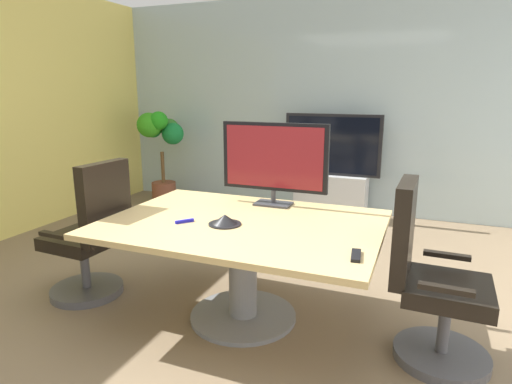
{
  "coord_description": "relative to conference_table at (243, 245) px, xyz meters",
  "views": [
    {
      "loc": [
        1.08,
        -2.51,
        1.61
      ],
      "look_at": [
        -0.05,
        0.33,
        0.88
      ],
      "focal_mm": 30.29,
      "sensor_mm": 36.0,
      "label": 1
    }
  ],
  "objects": [
    {
      "name": "ground_plane",
      "position": [
        0.05,
        -0.08,
        -0.55
      ],
      "size": [
        7.38,
        7.38,
        0.0
      ],
      "primitive_type": "plane",
      "color": "#7A664C"
    },
    {
      "name": "tv_monitor",
      "position": [
        0.05,
        0.49,
        0.53
      ],
      "size": [
        0.84,
        0.18,
        0.64
      ],
      "color": "#333338",
      "rests_on": "conference_table"
    },
    {
      "name": "wall_back_glass_partition",
      "position": [
        0.05,
        3.11,
        0.83
      ],
      "size": [
        6.38,
        0.1,
        2.77
      ],
      "primitive_type": "cube",
      "color": "#9EB2B7",
      "rests_on": "ground"
    },
    {
      "name": "whiteboard_marker",
      "position": [
        -0.35,
        -0.17,
        0.18
      ],
      "size": [
        0.1,
        0.11,
        0.02
      ],
      "primitive_type": "cube",
      "rotation": [
        0.0,
        0.0,
        0.88
      ],
      "color": "#1919A5",
      "rests_on": "conference_table"
    },
    {
      "name": "office_chair_left",
      "position": [
        -1.22,
        -0.13,
        -0.1
      ],
      "size": [
        0.61,
        0.58,
        1.09
      ],
      "rotation": [
        0.0,
        0.0,
        -1.63
      ],
      "color": "#4C4C51",
      "rests_on": "ground"
    },
    {
      "name": "conference_table",
      "position": [
        0.0,
        0.0,
        0.0
      ],
      "size": [
        1.86,
        1.33,
        0.73
      ],
      "color": "tan",
      "rests_on": "ground"
    },
    {
      "name": "potted_plant",
      "position": [
        -2.35,
        2.54,
        0.34
      ],
      "size": [
        0.58,
        0.64,
        1.31
      ],
      "color": "brown",
      "rests_on": "ground"
    },
    {
      "name": "remote_control",
      "position": [
        0.83,
        -0.37,
        0.18
      ],
      "size": [
        0.07,
        0.17,
        0.02
      ],
      "primitive_type": "cube",
      "rotation": [
        0.0,
        0.0,
        0.12
      ],
      "color": "black",
      "rests_on": "conference_table"
    },
    {
      "name": "office_chair_right",
      "position": [
        1.22,
        -0.01,
        -0.1
      ],
      "size": [
        0.6,
        0.58,
        1.09
      ],
      "rotation": [
        0.0,
        0.0,
        1.53
      ],
      "color": "#4C4C51",
      "rests_on": "ground"
    },
    {
      "name": "conference_phone",
      "position": [
        -0.08,
        -0.11,
        0.2
      ],
      "size": [
        0.22,
        0.22,
        0.07
      ],
      "color": "black",
      "rests_on": "conference_table"
    },
    {
      "name": "wall_display_unit",
      "position": [
        0.03,
        2.76,
        -0.11
      ],
      "size": [
        1.2,
        0.36,
        1.31
      ],
      "color": "#B7BABC",
      "rests_on": "ground"
    }
  ]
}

